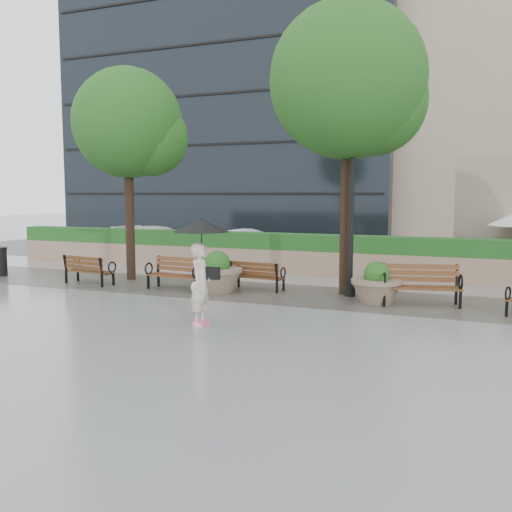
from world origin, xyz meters
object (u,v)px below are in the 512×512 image
at_px(bench_1, 176,281).
at_px(planter_left, 217,276).
at_px(car_right, 250,244).
at_px(bench_3, 421,294).
at_px(lamppost, 351,231).
at_px(bench_0, 89,276).
at_px(bench_2, 257,282).
at_px(planter_right, 376,287).
at_px(pedestrian, 201,261).
at_px(car_left, 159,241).

bearing_deg(bench_1, planter_left, 11.99).
bearing_deg(car_right, bench_3, -137.78).
bearing_deg(lamppost, bench_3, -17.14).
height_order(bench_0, bench_2, bench_0).
xyz_separation_m(bench_0, planter_right, (8.52, 0.36, 0.15)).
distance_m(planter_right, lamppost, 1.70).
bearing_deg(car_right, lamppost, -143.34).
xyz_separation_m(lamppost, pedestrian, (-2.10, -4.40, -0.41)).
height_order(planter_right, pedestrian, pedestrian).
xyz_separation_m(bench_3, car_right, (-7.81, 7.66, 0.31)).
xyz_separation_m(bench_2, car_left, (-7.22, 6.33, 0.41)).
bearing_deg(pedestrian, car_right, 13.53).
height_order(bench_1, planter_right, planter_right).
bearing_deg(bench_0, lamppost, -163.41).
height_order(planter_right, car_right, car_right).
bearing_deg(bench_2, bench_3, 178.83).
relative_size(bench_0, lamppost, 0.43).
relative_size(bench_2, planter_right, 1.26).
bearing_deg(planter_left, bench_1, -173.17).
relative_size(bench_2, car_right, 0.43).
height_order(bench_0, car_left, car_left).
xyz_separation_m(bench_0, lamppost, (7.70, 1.04, 1.49)).
distance_m(car_left, pedestrian, 13.23).
height_order(car_left, car_right, car_left).
bearing_deg(bench_2, car_right, -59.73).
bearing_deg(lamppost, bench_1, -169.52).
distance_m(bench_0, car_right, 8.31).
bearing_deg(bench_2, bench_0, 16.59).
relative_size(bench_0, car_right, 0.46).
height_order(planter_left, pedestrian, pedestrian).
height_order(bench_3, car_left, car_left).
distance_m(bench_0, planter_right, 8.52).
xyz_separation_m(bench_2, car_right, (-3.29, 7.13, 0.37)).
relative_size(bench_3, planter_left, 1.43).
height_order(bench_1, bench_2, bench_1).
relative_size(planter_right, car_left, 0.28).
bearing_deg(bench_2, car_left, -35.76).
distance_m(bench_0, planter_left, 4.16).
bearing_deg(bench_3, bench_2, 159.28).
bearing_deg(bench_1, bench_2, 26.66).
bearing_deg(car_left, bench_1, -130.72).
distance_m(bench_3, planter_left, 5.43).
height_order(bench_1, planter_left, planter_left).
xyz_separation_m(bench_3, planter_right, (-1.05, -0.10, 0.11)).
xyz_separation_m(bench_0, pedestrian, (5.60, -3.36, 1.08)).
bearing_deg(planter_right, car_left, 146.94).
bearing_deg(bench_2, planter_left, 43.05).
relative_size(bench_1, pedestrian, 0.80).
relative_size(bench_3, planter_right, 1.57).
distance_m(planter_left, lamppost, 3.85).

